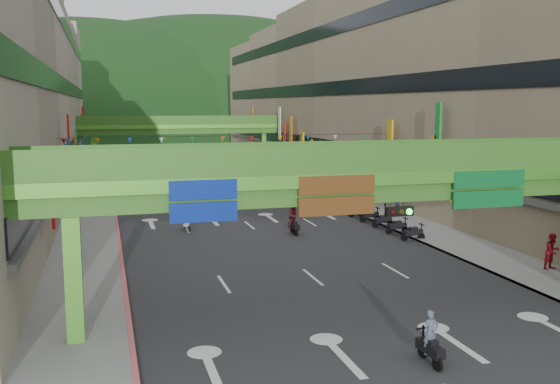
{
  "coord_description": "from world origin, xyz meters",
  "views": [
    {
      "loc": [
        -9.79,
        -16.6,
        8.55
      ],
      "look_at": [
        0.0,
        18.0,
        3.5
      ],
      "focal_mm": 40.0,
      "sensor_mm": 36.0,
      "label": 1
    }
  ],
  "objects_px": {
    "overpass_near": "(391,191)",
    "pedestrian_red": "(552,254)",
    "scooter_rider_mid": "(294,217)",
    "car_yellow": "(196,161)",
    "scooter_rider_near": "(430,340)",
    "car_silver": "(142,169)"
  },
  "relations": [
    {
      "from": "overpass_near",
      "to": "pedestrian_red",
      "type": "xyz_separation_m",
      "value": [
        11.27,
        4.28,
        -4.27
      ]
    },
    {
      "from": "pedestrian_red",
      "to": "overpass_near",
      "type": "bearing_deg",
      "value": -172.64
    },
    {
      "from": "scooter_rider_mid",
      "to": "car_yellow",
      "type": "xyz_separation_m",
      "value": [
        0.41,
        48.6,
        -0.45
      ]
    },
    {
      "from": "overpass_near",
      "to": "scooter_rider_near",
      "type": "height_order",
      "value": "overpass_near"
    },
    {
      "from": "car_yellow",
      "to": "overpass_near",
      "type": "bearing_deg",
      "value": -89.18
    },
    {
      "from": "overpass_near",
      "to": "scooter_rider_near",
      "type": "bearing_deg",
      "value": -97.47
    },
    {
      "from": "pedestrian_red",
      "to": "scooter_rider_mid",
      "type": "bearing_deg",
      "value": 115.23
    },
    {
      "from": "car_silver",
      "to": "car_yellow",
      "type": "height_order",
      "value": "car_silver"
    },
    {
      "from": "scooter_rider_near",
      "to": "car_silver",
      "type": "bearing_deg",
      "value": 95.52
    },
    {
      "from": "scooter_rider_near",
      "to": "car_yellow",
      "type": "distance_m",
      "value": 69.84
    },
    {
      "from": "overpass_near",
      "to": "car_silver",
      "type": "distance_m",
      "value": 56.15
    },
    {
      "from": "car_yellow",
      "to": "scooter_rider_near",
      "type": "bearing_deg",
      "value": -89.56
    },
    {
      "from": "scooter_rider_mid",
      "to": "car_yellow",
      "type": "bearing_deg",
      "value": 89.52
    },
    {
      "from": "overpass_near",
      "to": "scooter_rider_mid",
      "type": "relative_size",
      "value": 12.6
    },
    {
      "from": "scooter_rider_mid",
      "to": "pedestrian_red",
      "type": "relative_size",
      "value": 1.19
    },
    {
      "from": "scooter_rider_near",
      "to": "car_silver",
      "type": "height_order",
      "value": "scooter_rider_near"
    },
    {
      "from": "scooter_rider_mid",
      "to": "pedestrian_red",
      "type": "xyz_separation_m",
      "value": [
        10.04,
        -12.54,
        -0.22
      ]
    },
    {
      "from": "overpass_near",
      "to": "scooter_rider_near",
      "type": "relative_size",
      "value": 15.18
    },
    {
      "from": "scooter_rider_mid",
      "to": "car_silver",
      "type": "xyz_separation_m",
      "value": [
        -7.6,
        38.79,
        -0.4
      ]
    },
    {
      "from": "scooter_rider_near",
      "to": "pedestrian_red",
      "type": "distance_m",
      "value": 14.67
    },
    {
      "from": "scooter_rider_near",
      "to": "scooter_rider_mid",
      "type": "relative_size",
      "value": 0.83
    },
    {
      "from": "scooter_rider_near",
      "to": "scooter_rider_mid",
      "type": "height_order",
      "value": "scooter_rider_mid"
    }
  ]
}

